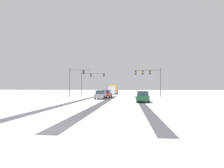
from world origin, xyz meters
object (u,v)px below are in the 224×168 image
at_px(car_grey_second, 101,95).
at_px(box_truck_delivery, 113,89).
at_px(traffic_signal_near_left, 75,78).
at_px(car_dark_green_third, 143,97).
at_px(traffic_signal_far_left, 90,78).
at_px(car_red_lead, 107,94).
at_px(traffic_signal_near_right, 150,76).

relative_size(car_grey_second, box_truck_delivery, 0.55).
distance_m(traffic_signal_near_left, car_dark_green_third, 19.19).
distance_m(traffic_signal_far_left, traffic_signal_near_left, 10.10).
relative_size(traffic_signal_far_left, car_red_lead, 1.61).
bearing_deg(box_truck_delivery, traffic_signal_near_right, -60.55).
height_order(traffic_signal_near_right, car_dark_green_third, traffic_signal_near_right).
relative_size(traffic_signal_far_left, car_grey_second, 1.62).
xyz_separation_m(car_grey_second, box_truck_delivery, (0.08, 25.49, 0.82)).
xyz_separation_m(traffic_signal_far_left, traffic_signal_near_left, (-1.13, -10.04, -0.34)).
distance_m(traffic_signal_far_left, box_truck_delivery, 11.50).
bearing_deg(traffic_signal_near_right, car_red_lead, -161.06).
bearing_deg(car_grey_second, car_red_lead, 84.77).
xyz_separation_m(car_red_lead, box_truck_delivery, (-0.37, 20.66, 0.82)).
distance_m(traffic_signal_far_left, car_grey_second, 17.43).
distance_m(traffic_signal_far_left, car_red_lead, 13.34).
xyz_separation_m(car_red_lead, car_dark_green_third, (6.79, -11.43, 0.00)).
bearing_deg(car_red_lead, car_grey_second, -95.23).
xyz_separation_m(traffic_signal_near_left, box_truck_delivery, (6.90, 19.51, -2.70)).
xyz_separation_m(car_grey_second, car_dark_green_third, (7.23, -6.60, 0.00)).
height_order(traffic_signal_far_left, box_truck_delivery, traffic_signal_far_left).
xyz_separation_m(traffic_signal_near_left, car_grey_second, (6.83, -5.98, -3.52)).
relative_size(car_red_lead, car_grey_second, 1.01).
bearing_deg(car_dark_green_third, traffic_signal_far_left, 119.74).
xyz_separation_m(traffic_signal_near_right, box_truck_delivery, (-9.83, 17.41, -3.15)).
bearing_deg(traffic_signal_near_left, car_red_lead, -9.05).
height_order(car_grey_second, box_truck_delivery, box_truck_delivery).
relative_size(car_red_lead, box_truck_delivery, 0.56).
bearing_deg(box_truck_delivery, traffic_signal_near_left, -109.49).
bearing_deg(traffic_signal_far_left, traffic_signal_near_left, -96.43).
bearing_deg(car_red_lead, box_truck_delivery, 91.01).
bearing_deg(traffic_signal_near_right, car_grey_second, -140.83).
height_order(traffic_signal_near_left, box_truck_delivery, traffic_signal_near_left).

